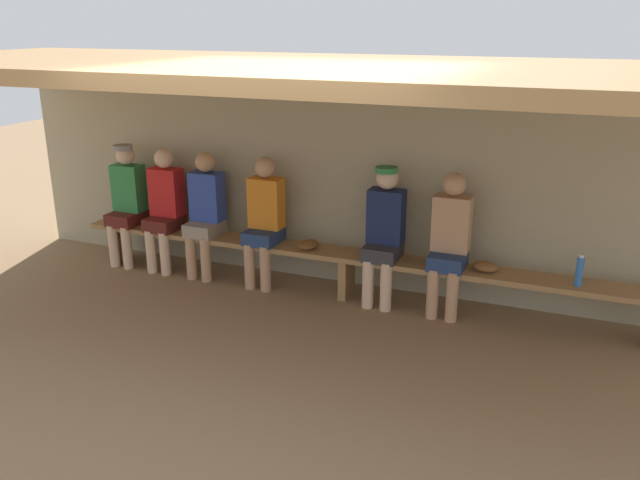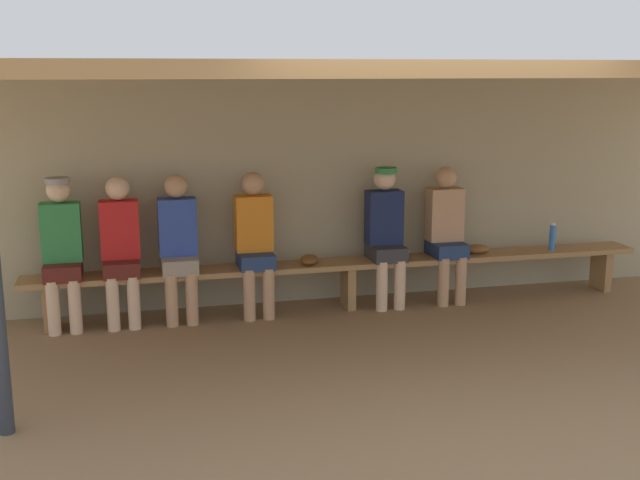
# 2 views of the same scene
# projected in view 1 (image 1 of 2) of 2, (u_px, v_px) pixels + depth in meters

# --- Properties ---
(ground_plane) EXTENTS (24.00, 24.00, 0.00)m
(ground_plane) POSITION_uv_depth(u_px,v_px,m) (280.00, 367.00, 5.29)
(ground_plane) COLOR #8C6D4C
(back_wall) EXTENTS (8.00, 0.20, 2.20)m
(back_wall) POSITION_uv_depth(u_px,v_px,m) (363.00, 179.00, 6.70)
(back_wall) COLOR tan
(back_wall) RESTS_ON ground
(dugout_roof) EXTENTS (8.00, 2.80, 0.12)m
(dugout_roof) POSITION_uv_depth(u_px,v_px,m) (313.00, 71.00, 5.18)
(dugout_roof) COLOR #9E7547
(dugout_roof) RESTS_ON back_wall
(bench) EXTENTS (6.00, 0.36, 0.46)m
(bench) POSITION_uv_depth(u_px,v_px,m) (347.00, 260.00, 6.53)
(bench) COLOR #9E7547
(bench) RESTS_ON ground
(player_leftmost) EXTENTS (0.34, 0.42, 1.34)m
(player_leftmost) POSITION_uv_depth(u_px,v_px,m) (450.00, 239.00, 6.07)
(player_leftmost) COLOR navy
(player_leftmost) RESTS_ON ground
(player_middle) EXTENTS (0.34, 0.42, 1.34)m
(player_middle) POSITION_uv_depth(u_px,v_px,m) (384.00, 229.00, 6.28)
(player_middle) COLOR #333338
(player_middle) RESTS_ON ground
(player_with_sunglasses) EXTENTS (0.34, 0.42, 1.34)m
(player_with_sunglasses) POSITION_uv_depth(u_px,v_px,m) (164.00, 205.00, 7.17)
(player_with_sunglasses) COLOR #591E19
(player_with_sunglasses) RESTS_ON ground
(player_in_red) EXTENTS (0.34, 0.42, 1.34)m
(player_in_red) POSITION_uv_depth(u_px,v_px,m) (205.00, 210.00, 6.99)
(player_in_red) COLOR gray
(player_in_red) RESTS_ON ground
(player_near_post) EXTENTS (0.34, 0.42, 1.34)m
(player_near_post) POSITION_uv_depth(u_px,v_px,m) (127.00, 199.00, 7.34)
(player_near_post) COLOR #591E19
(player_near_post) RESTS_ON ground
(player_in_blue) EXTENTS (0.34, 0.42, 1.34)m
(player_in_blue) POSITION_uv_depth(u_px,v_px,m) (264.00, 217.00, 6.74)
(player_in_blue) COLOR navy
(player_in_blue) RESTS_ON ground
(water_bottle_orange) EXTENTS (0.06, 0.06, 0.28)m
(water_bottle_orange) POSITION_uv_depth(u_px,v_px,m) (579.00, 271.00, 5.66)
(water_bottle_orange) COLOR blue
(water_bottle_orange) RESTS_ON bench
(baseball_glove_dark_brown) EXTENTS (0.24, 0.28, 0.09)m
(baseball_glove_dark_brown) POSITION_uv_depth(u_px,v_px,m) (308.00, 245.00, 6.60)
(baseball_glove_dark_brown) COLOR brown
(baseball_glove_dark_brown) RESTS_ON bench
(baseball_glove_worn) EXTENTS (0.27, 0.21, 0.09)m
(baseball_glove_worn) POSITION_uv_depth(u_px,v_px,m) (485.00, 266.00, 6.02)
(baseball_glove_worn) COLOR brown
(baseball_glove_worn) RESTS_ON bench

